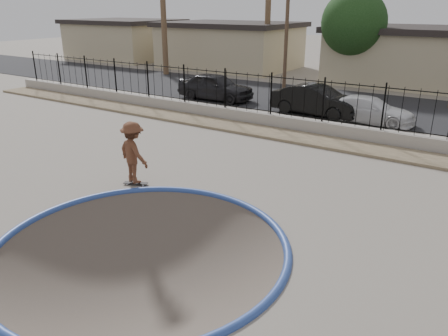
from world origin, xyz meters
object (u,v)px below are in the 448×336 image
object	(u,v)px
skater	(134,156)
car_c	(369,110)
car_b	(317,100)
car_a	(215,87)
skateboard	(136,183)

from	to	relation	value
skater	car_c	world-z (taller)	skater
car_b	skater	bearing A→B (deg)	179.05
car_b	car_c	xyz separation A→B (m)	(2.67, -0.03, -0.15)
car_a	car_b	distance (m)	6.46
car_a	car_b	world-z (taller)	car_a
skater	car_a	distance (m)	13.15
skater	car_a	bearing A→B (deg)	-53.78
car_b	car_c	world-z (taller)	car_b
car_b	car_c	distance (m)	2.68
skateboard	car_a	world-z (taller)	car_a
skater	car_b	size ratio (longest dim) A/B	0.42
skater	skateboard	size ratio (longest dim) A/B	2.50
skater	skateboard	world-z (taller)	skater
skateboard	car_c	size ratio (longest dim) A/B	0.18
car_a	car_b	xyz separation A→B (m)	(6.45, -0.39, -0.02)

